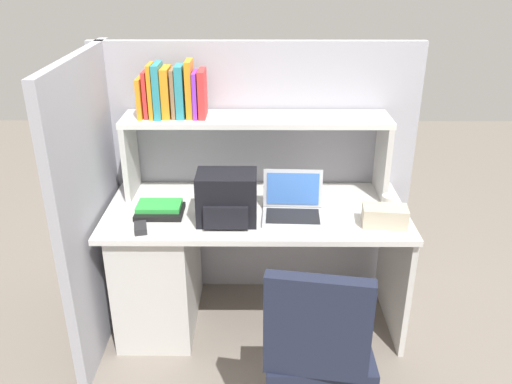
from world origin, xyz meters
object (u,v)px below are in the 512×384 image
Objects in this scene: tissue_box at (385,216)px; laptop at (293,206)px; office_chair at (316,366)px; paper_cup at (389,204)px; computer_mouse at (141,228)px; backpack at (227,198)px.

laptop is at bearing 172.44° from tissue_box.
tissue_box is 0.24× the size of office_chair.
paper_cup is 0.17m from tissue_box.
office_chair is (-0.44, -0.79, -0.38)m from paper_cup.
computer_mouse is at bearing -25.36° from office_chair.
computer_mouse is at bearing -171.06° from tissue_box.
tissue_box is at bearing -2.99° from backpack.
laptop is at bearing -75.82° from office_chair.
office_chair is (0.82, -0.57, -0.35)m from computer_mouse.
office_chair is at bearing -115.75° from tissue_box.
laptop is 3.57× the size of paper_cup.
laptop is at bearing -0.54° from computer_mouse.
computer_mouse is 1.06m from office_chair.
backpack is (-0.34, -0.07, 0.08)m from laptop.
backpack reaches higher than tissue_box.
backpack is 3.34× the size of paper_cup.
laptop is 0.78m from computer_mouse.
laptop reaches higher than computer_mouse.
paper_cup is 0.10× the size of office_chair.
computer_mouse is 0.11× the size of office_chair.
laptop reaches higher than tissue_box.
tissue_box is at bearing -109.33° from paper_cup.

